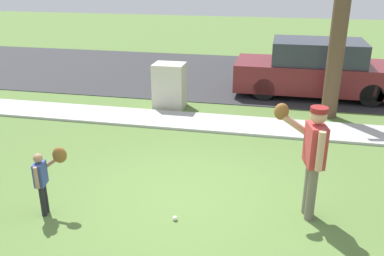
% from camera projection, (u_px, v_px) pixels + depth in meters
% --- Properties ---
extents(ground_plane, '(48.00, 48.00, 0.00)m').
position_uv_depth(ground_plane, '(218.00, 126.00, 10.12)').
color(ground_plane, '#567538').
extents(sidewalk_strip, '(36.00, 1.20, 0.06)m').
position_uv_depth(sidewalk_strip, '(218.00, 123.00, 10.20)').
color(sidewalk_strip, '#B2B2AD').
rests_on(sidewalk_strip, ground).
extents(road_surface, '(36.00, 6.80, 0.02)m').
position_uv_depth(road_surface, '(240.00, 76.00, 14.76)').
color(road_surface, '#2D2D30').
rests_on(road_surface, ground).
extents(person_adult, '(0.80, 0.62, 1.78)m').
position_uv_depth(person_adult, '(312.00, 150.00, 6.07)').
color(person_adult, '#6B6656').
rests_on(person_adult, ground).
extents(person_child, '(0.45, 0.48, 1.08)m').
position_uv_depth(person_child, '(46.00, 173.00, 6.30)').
color(person_child, black).
rests_on(person_child, ground).
extents(baseball, '(0.07, 0.07, 0.07)m').
position_uv_depth(baseball, '(175.00, 218.00, 6.33)').
color(baseball, white).
rests_on(baseball, ground).
extents(utility_cabinet, '(0.83, 0.68, 1.21)m').
position_uv_depth(utility_cabinet, '(170.00, 86.00, 11.28)').
color(utility_cabinet, beige).
rests_on(utility_cabinet, ground).
extents(parked_suv_maroon, '(4.70, 1.90, 1.63)m').
position_uv_depth(parked_suv_maroon, '(316.00, 69.00, 12.25)').
color(parked_suv_maroon, maroon).
rests_on(parked_suv_maroon, road_surface).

